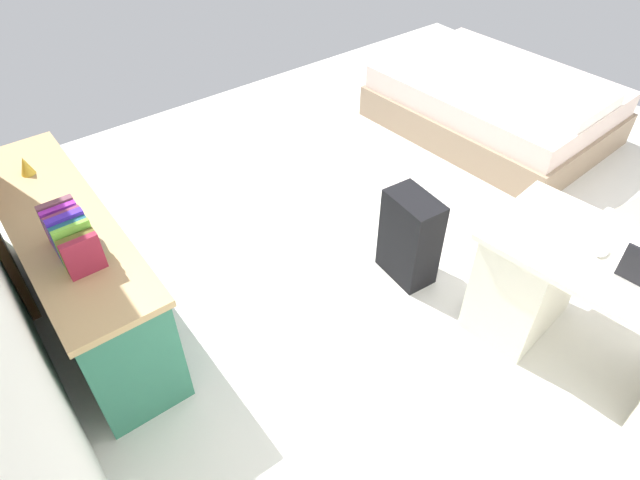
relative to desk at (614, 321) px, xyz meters
name	(u,v)px	position (x,y,z in m)	size (l,w,h in m)	color
ground_plane	(449,254)	(1.10, -0.03, -0.38)	(5.99, 5.99, 0.00)	silver
desk	(614,321)	(0.00, 0.00, 0.00)	(1.51, 0.84, 0.73)	silver
credenza	(78,269)	(2.05, 2.08, 0.00)	(1.80, 0.48, 0.76)	#2D7056
bed	(495,105)	(2.02, -1.55, -0.14)	(2.00, 1.53, 0.58)	gray
suitcase_black	(410,238)	(1.16, 0.32, -0.08)	(0.36, 0.22, 0.61)	black
computer_mouse	(602,251)	(0.19, 0.03, 0.36)	(0.06, 0.10, 0.03)	white
book_row	(72,236)	(1.72, 2.08, 0.48)	(0.36, 0.17, 0.24)	maroon
figurine_small	(25,166)	(2.55, 2.08, 0.43)	(0.08, 0.08, 0.11)	gold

